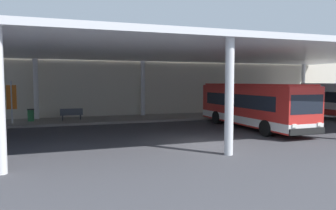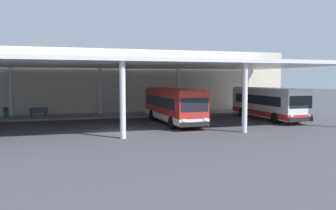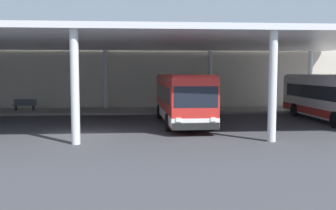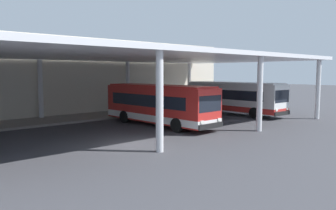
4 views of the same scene
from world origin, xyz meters
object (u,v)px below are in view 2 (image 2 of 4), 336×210
(bench_waiting, at_px, (39,112))
(trash_bin, at_px, (6,113))
(bus_middle_bay, at_px, (267,103))
(bus_second_bay, at_px, (173,105))

(bench_waiting, bearing_deg, trash_bin, 177.01)
(bus_middle_bay, relative_size, trash_bin, 10.77)
(bus_middle_bay, height_order, bench_waiting, bus_middle_bay)
(bench_waiting, distance_m, trash_bin, 3.10)
(bus_second_bay, relative_size, bus_middle_bay, 1.00)
(bench_waiting, xyz_separation_m, trash_bin, (-3.10, 0.16, 0.01))
(bus_middle_bay, xyz_separation_m, trash_bin, (-25.36, 7.40, -0.98))
(bus_middle_bay, height_order, trash_bin, bus_middle_bay)
(bench_waiting, bearing_deg, bus_second_bay, -31.89)
(bus_middle_bay, xyz_separation_m, bench_waiting, (-22.26, 7.24, -0.99))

